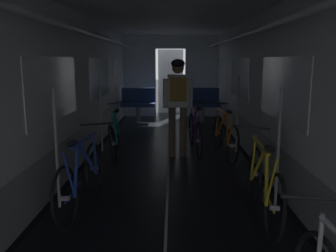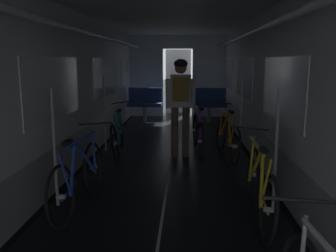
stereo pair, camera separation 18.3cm
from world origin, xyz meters
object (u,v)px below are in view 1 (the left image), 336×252
at_px(bicycle_purple_in_aisle, 195,132).
at_px(bicycle_yellow, 263,185).
at_px(bench_seat_far_left, 138,101).
at_px(bench_seat_far_right, 202,102).
at_px(bicycle_teal, 115,135).
at_px(bicycle_orange, 224,136).
at_px(bicycle_blue, 82,178).
at_px(person_cyclist_aisle, 178,97).

bearing_deg(bicycle_purple_in_aisle, bicycle_yellow, -78.66).
bearing_deg(bench_seat_far_left, bench_seat_far_right, 0.00).
xyz_separation_m(bicycle_yellow, bicycle_teal, (-2.03, 2.59, -0.00)).
relative_size(bench_seat_far_left, bicycle_orange, 0.58).
xyz_separation_m(bench_seat_far_left, bench_seat_far_right, (1.80, 0.00, 0.00)).
height_order(bench_seat_far_right, bicycle_blue, bench_seat_far_right).
xyz_separation_m(bench_seat_far_left, person_cyclist_aisle, (1.06, -3.71, 0.50)).
height_order(bench_seat_far_left, bicycle_purple_in_aisle, bench_seat_far_left).
bearing_deg(bench_seat_far_right, bench_seat_far_left, 180.00).
bearing_deg(person_cyclist_aisle, bench_seat_far_right, 78.71).
bearing_deg(bicycle_yellow, bench_seat_far_left, 107.33).
height_order(bicycle_blue, person_cyclist_aisle, person_cyclist_aisle).
xyz_separation_m(bench_seat_far_right, bicycle_purple_in_aisle, (-0.41, -3.44, -0.18)).
height_order(bicycle_yellow, bicycle_orange, bicycle_yellow).
height_order(bicycle_orange, bicycle_blue, bicycle_blue).
relative_size(bench_seat_far_right, bicycle_yellow, 0.58).
bearing_deg(bicycle_orange, bicycle_teal, 177.44).
bearing_deg(bicycle_blue, bicycle_teal, 90.07).
distance_m(bicycle_teal, bicycle_blue, 2.38).
bearing_deg(person_cyclist_aisle, bicycle_purple_in_aisle, 39.22).
distance_m(bench_seat_far_left, bicycle_teal, 3.66).
xyz_separation_m(bench_seat_far_left, bicycle_blue, (-0.08, -6.04, -0.19)).
distance_m(bench_seat_far_right, bicycle_purple_in_aisle, 3.47).
height_order(bicycle_teal, bicycle_blue, bicycle_teal).
xyz_separation_m(bench_seat_far_left, bicycle_orange, (1.89, -3.75, -0.18)).
height_order(bench_seat_far_left, bicycle_orange, bench_seat_far_left).
height_order(bench_seat_far_left, person_cyclist_aisle, person_cyclist_aisle).
distance_m(bicycle_yellow, bicycle_purple_in_aisle, 2.86).
distance_m(bench_seat_far_left, bicycle_orange, 4.20).
bearing_deg(bench_seat_far_left, bicycle_blue, -90.72).
height_order(bicycle_yellow, bicycle_teal, bicycle_teal).
distance_m(bicycle_yellow, bicycle_teal, 3.29).
relative_size(bicycle_yellow, bicycle_purple_in_aisle, 1.00).
bearing_deg(bench_seat_far_right, bicycle_blue, -107.26).
xyz_separation_m(bicycle_blue, person_cyclist_aisle, (1.14, 2.33, 0.69)).
xyz_separation_m(bench_seat_far_left, bicycle_teal, (-0.08, -3.66, -0.19)).
distance_m(bicycle_blue, bicycle_purple_in_aisle, 2.98).
relative_size(bicycle_blue, person_cyclist_aisle, 0.98).
height_order(bicycle_orange, bicycle_purple_in_aisle, bicycle_orange).
height_order(bicycle_teal, bicycle_purple_in_aisle, bicycle_teal).
bearing_deg(bicycle_teal, bicycle_yellow, -51.93).
bearing_deg(bicycle_yellow, bicycle_orange, 91.29).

